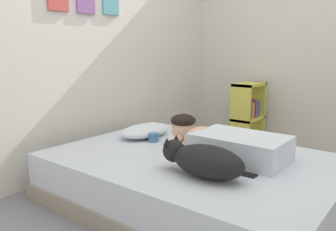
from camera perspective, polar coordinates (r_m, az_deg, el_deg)
ground_plane at (r=2.57m, az=10.21°, el=-15.37°), size 11.66×11.66×0.00m
back_wall at (r=3.31m, az=-13.85°, el=12.74°), size 3.83×0.12×2.50m
side_wall_right at (r=4.22m, az=20.69°, el=11.89°), size 0.10×5.98×2.50m
bed at (r=2.62m, az=4.13°, el=-10.49°), size 1.50×2.09×0.36m
pillow at (r=3.09m, az=-3.81°, el=-2.50°), size 0.52×0.32×0.11m
person_lying at (r=2.55m, az=9.15°, el=-4.35°), size 0.43×0.92×0.27m
dog at (r=2.14m, az=5.91°, el=-7.38°), size 0.26×0.57×0.21m
coffee_cup at (r=2.92m, az=-2.40°, el=-3.62°), size 0.12×0.09×0.07m
cell_phone at (r=2.23m, az=12.80°, el=-9.49°), size 0.07×0.14×0.01m
bookshelf at (r=4.10m, az=13.13°, el=0.25°), size 0.45×0.24×0.75m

